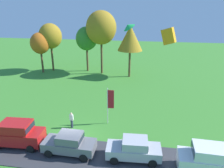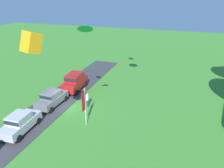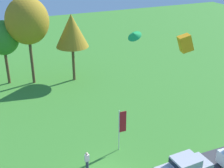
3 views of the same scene
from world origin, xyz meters
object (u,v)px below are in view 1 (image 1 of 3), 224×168
Objects in this scene: person_beside_suv at (72,120)px; tree_right_of_center at (101,28)px; car_sedan_mid_row at (70,143)px; car_suv_by_flagpole at (210,159)px; kite_delta_trailing_tail at (128,26)px; car_suv_near_entrance at (17,133)px; flag_banner at (110,102)px; tree_center_back at (50,36)px; tree_left_of_center at (40,43)px; tree_far_right at (87,39)px; tree_lone_near at (130,38)px; kite_box_topmost at (169,36)px; car_sedan_far_end at (134,148)px.

person_beside_suv is 20.44m from tree_right_of_center.
car_sedan_mid_row is 4.20m from person_beside_suv.
kite_delta_trailing_tail is (-6.91, 7.38, 8.71)m from car_suv_by_flagpole.
car_suv_near_entrance is at bearing 175.93° from car_sedan_mid_row.
flag_banner is at bearing 21.38° from person_beside_suv.
tree_center_back is 7.42× the size of kite_delta_trailing_tail.
tree_center_back is 23.24m from flag_banner.
tree_left_of_center is at bearing -174.26° from tree_right_of_center.
kite_delta_trailing_tail reaches higher than car_sedan_mid_row.
kite_delta_trailing_tail reaches higher than tree_far_right.
kite_delta_trailing_tail is at bearing -86.35° from tree_lone_near.
car_suv_by_flagpole is at bearing -35.44° from flag_banner.
tree_center_back is 1.07× the size of tree_far_right.
tree_center_back is 6.77× the size of kite_box_topmost.
car_sedan_far_end is at bearing -1.32° from car_suv_near_entrance.
tree_center_back reaches higher than car_suv_near_entrance.
kite_box_topmost reaches higher than tree_center_back.
tree_right_of_center is at bearing 118.81° from car_suv_by_flagpole.
tree_right_of_center is (-13.03, 23.70, 6.89)m from car_suv_by_flagpole.
tree_far_right is 2.06× the size of flag_banner.
tree_right_of_center is 1.26× the size of tree_lone_near.
kite_box_topmost is (2.37, 4.61, 8.38)m from car_sedan_far_end.
flag_banner is at bearing 144.56° from car_suv_by_flagpole.
tree_right_of_center is at bearing 94.95° from car_sedan_mid_row.
tree_left_of_center is at bearing 123.30° from person_beside_suv.
tree_right_of_center is at bearing 92.37° from person_beside_suv.
kite_box_topmost is at bearing -61.99° from tree_right_of_center.
car_sedan_mid_row is at bearing -121.32° from kite_delta_trailing_tail.
tree_lone_near is (8.16, -2.32, 0.63)m from tree_far_right.
tree_left_of_center is at bearing 133.20° from flag_banner.
car_sedan_mid_row is 6.20m from flag_banner.
car_suv_by_flagpole is (5.63, -0.72, 0.25)m from car_sedan_far_end.
tree_right_of_center is (9.63, -0.40, 1.70)m from tree_center_back.
flag_banner reaches higher than car_suv_by_flagpole.
car_sedan_far_end is 3.45× the size of kite_box_topmost.
person_beside_suv is 1.31× the size of kite_box_topmost.
car_sedan_mid_row is at bearing -63.66° from tree_center_back.
car_sedan_far_end is 11.24m from kite_delta_trailing_tail.
tree_far_right is at bearing 100.62° from person_beside_suv.
car_sedan_far_end is 9.86m from kite_box_topmost.
car_sedan_far_end is at bearing -30.55° from person_beside_suv.
tree_right_of_center reaches higher than car_sedan_mid_row.
tree_left_of_center is 11.41m from tree_right_of_center.
kite_delta_trailing_tail reaches higher than flag_banner.
person_beside_suv is at bearing 44.23° from car_suv_near_entrance.
flag_banner reaches higher than car_suv_near_entrance.
tree_left_of_center reaches higher than flag_banner.
car_sedan_far_end is 0.96× the size of car_suv_by_flagpole.
tree_lone_near is 6.78× the size of kite_box_topmost.
kite_box_topmost reaches higher than car_suv_near_entrance.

